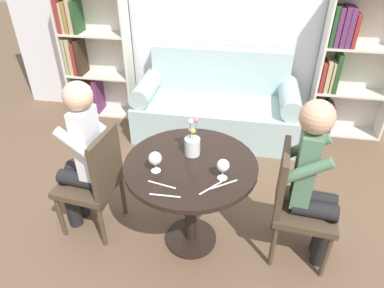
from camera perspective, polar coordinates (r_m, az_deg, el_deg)
The scene contains 17 objects.
ground_plane at distance 2.83m, azimuth -0.18°, elevation -15.54°, with size 16.00×16.00×0.00m, color brown.
back_wall at distance 4.02m, azimuth 5.39°, elevation 22.14°, with size 5.20×0.05×2.70m.
round_table at distance 2.41m, azimuth -0.20°, elevation -6.17°, with size 0.91×0.91×0.76m.
couch at distance 3.96m, azimuth 4.03°, elevation 6.03°, with size 1.80×0.80×0.92m.
bookshelf_left at distance 4.45m, azimuth -16.65°, elevation 13.60°, with size 0.81×0.28×1.53m.
bookshelf_right at distance 4.15m, azimuth 24.20°, elevation 11.18°, with size 0.81×0.28×1.53m.
chair_left at distance 2.69m, azimuth -15.79°, elevation -5.59°, with size 0.47×0.47×0.90m.
chair_right at distance 2.52m, azimuth 16.90°, elevation -9.02°, with size 0.46×0.46×0.90m.
person_left at distance 2.63m, azimuth -17.96°, elevation -2.10°, with size 0.44×0.37×1.27m.
person_right at distance 2.40m, azimuth 19.68°, elevation -6.02°, with size 0.44×0.37×1.27m.
wine_glass_left at distance 2.19m, azimuth -6.17°, elevation -2.48°, with size 0.09×0.09×0.14m.
wine_glass_right at distance 2.13m, azimuth 5.20°, elevation -3.67°, with size 0.08×0.08×0.14m.
flower_vase at distance 2.35m, azimuth 0.06°, elevation -0.00°, with size 0.11×0.11×0.28m.
knife_left_setting at distance 2.06m, azimuth -4.53°, elevation -8.56°, with size 0.19×0.02×0.00m.
fork_left_setting at distance 2.14m, azimuth -5.06°, elevation -6.76°, with size 0.19×0.05×0.00m.
knife_right_setting at distance 2.14m, azimuth 5.37°, elevation -6.71°, with size 0.16×0.12×0.00m.
fork_right_setting at distance 2.11m, azimuth 3.17°, elevation -7.30°, with size 0.13×0.15×0.00m.
Camera 1 is at (0.32, -1.82, 2.14)m, focal length 32.00 mm.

